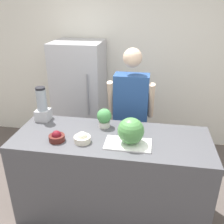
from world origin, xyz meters
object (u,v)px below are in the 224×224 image
Objects in this scene: blender at (42,106)px; potted_plant at (104,117)px; person at (131,115)px; refrigerator at (80,97)px; bowl_cherries at (57,137)px; bowl_cream at (82,138)px; watermelon at (131,131)px.

blender reaches higher than potted_plant.
person is 0.59m from potted_plant.
refrigerator is at bearing 117.90° from potted_plant.
bowl_cream reaches higher than bowl_cherries.
person reaches higher than refrigerator.
blender is at bearing 160.85° from watermelon.
watermelon is at bearing 5.63° from bowl_cream.
bowl_cherries is at bearing -137.32° from potted_plant.
watermelon is 1.07m from blender.
watermelon is 1.56× the size of bowl_cream.
watermelon is at bearing 4.93° from bowl_cherries.
bowl_cherries is at bearing -176.35° from bowl_cream.
bowl_cream is 0.69m from blender.
bowl_cream is 0.78× the size of potted_plant.
bowl_cream is (0.45, -1.47, 0.17)m from refrigerator.
blender reaches higher than bowl_cream.
person reaches higher than bowl_cherries.
person is 11.19× the size of bowl_cherries.
bowl_cherries is (-0.70, -0.06, -0.10)m from watermelon.
bowl_cream is (-0.37, -0.86, 0.12)m from person.
bowl_cherries is 0.40× the size of blender.
person is at bearing 65.77° from potted_plant.
watermelon reaches higher than bowl_cream.
watermelon is 1.62× the size of bowl_cherries.
potted_plant is (-0.23, -0.51, 0.19)m from person.
refrigerator is at bearing 122.37° from watermelon.
bowl_cream is (0.25, 0.02, 0.00)m from bowl_cherries.
person is (0.83, -0.61, 0.05)m from refrigerator.
bowl_cherries is 0.97× the size of bowl_cream.
potted_plant is (0.14, 0.34, 0.07)m from bowl_cream.
bowl_cream is at bearing -112.69° from potted_plant.
refrigerator reaches higher than blender.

